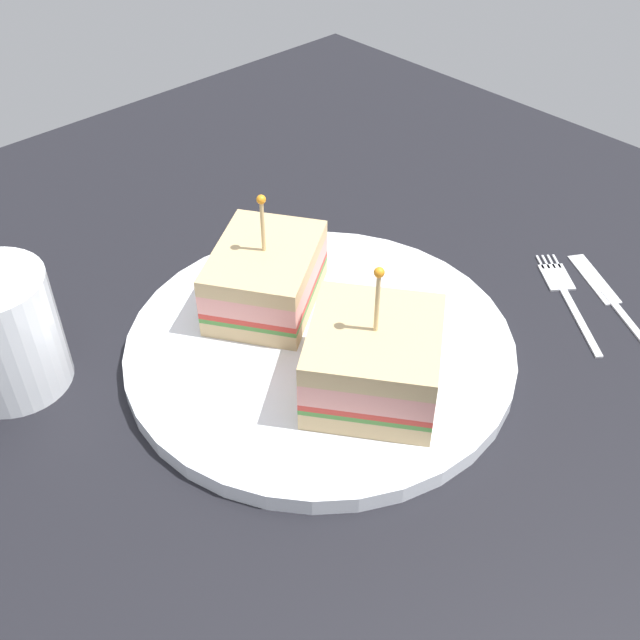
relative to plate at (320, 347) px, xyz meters
The scene contains 7 objects.
ground_plane 1.68cm from the plate, ahead, with size 96.67×96.67×2.00cm, color black.
plate is the anchor object (origin of this frame).
sandwich_half_front 6.99cm from the plate, ahead, with size 11.81×12.53×9.86cm.
sandwich_half_back 7.17cm from the plate, behind, with size 12.46×12.55×10.55cm.
drink_glass 22.59cm from the plate, 54.10° to the left, with size 7.89×7.89×9.13cm.
fork 21.91cm from the plate, 112.57° to the right, with size 11.15×9.11×0.35cm.
knife 25.04cm from the plate, 115.94° to the right, with size 11.15×7.36×0.35cm.
Camera 1 is at (-30.77, 28.81, 39.27)cm, focal length 42.31 mm.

